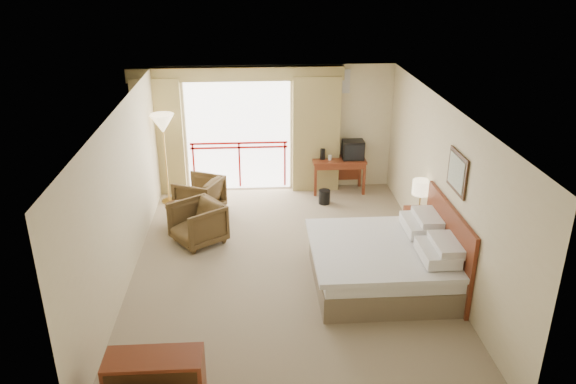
{
  "coord_description": "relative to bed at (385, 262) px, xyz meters",
  "views": [
    {
      "loc": [
        -0.5,
        -8.06,
        4.79
      ],
      "look_at": [
        0.06,
        0.4,
        1.18
      ],
      "focal_mm": 35.0,
      "sensor_mm": 36.0,
      "label": 1
    }
  ],
  "objects": [
    {
      "name": "coffee_maker",
      "position": [
        -0.52,
        3.78,
        0.48
      ],
      "size": [
        0.13,
        0.13,
        0.23
      ],
      "primitive_type": "cylinder",
      "rotation": [
        0.0,
        0.0,
        0.24
      ],
      "color": "black",
      "rests_on": "desk"
    },
    {
      "name": "armchair_near",
      "position": [
        -3.01,
        1.58,
        -0.38
      ],
      "size": [
        1.14,
        1.13,
        0.75
      ],
      "primitive_type": "imported",
      "rotation": [
        0.0,
        0.0,
        -0.95
      ],
      "color": "#40301B",
      "rests_on": "floor"
    },
    {
      "name": "bed",
      "position": [
        0.0,
        0.0,
        0.0
      ],
      "size": [
        2.13,
        2.06,
        0.97
      ],
      "color": "brown",
      "rests_on": "floor"
    },
    {
      "name": "book",
      "position": [
        -3.43,
        2.15,
        0.12
      ],
      "size": [
        0.27,
        0.3,
        0.02
      ],
      "primitive_type": "imported",
      "rotation": [
        0.0,
        0.0,
        0.45
      ],
      "color": "white",
      "rests_on": "side_table"
    },
    {
      "name": "nightstand",
      "position": [
        0.89,
        1.25,
        -0.05
      ],
      "size": [
        0.47,
        0.55,
        0.64
      ],
      "primitive_type": "cube",
      "rotation": [
        0.0,
        0.0,
        -0.03
      ],
      "color": "#5C2213",
      "rests_on": "floor"
    },
    {
      "name": "desk",
      "position": [
        -0.17,
        3.82,
        0.2
      ],
      "size": [
        1.14,
        0.55,
        0.74
      ],
      "rotation": [
        0.0,
        0.0,
        0.07
      ],
      "color": "#5C2213",
      "rests_on": "floor"
    },
    {
      "name": "framed_art",
      "position": [
        0.97,
        0.0,
        1.47
      ],
      "size": [
        0.04,
        0.72,
        0.6
      ],
      "color": "black",
      "rests_on": "wall_right"
    },
    {
      "name": "wall_left",
      "position": [
        -4.0,
        0.6,
        0.97
      ],
      "size": [
        0.0,
        7.0,
        7.0
      ],
      "primitive_type": "plane",
      "rotation": [
        1.57,
        0.0,
        1.57
      ],
      "color": "beige",
      "rests_on": "ground"
    },
    {
      "name": "floor_lamp",
      "position": [
        -3.78,
        3.44,
        1.24
      ],
      "size": [
        0.48,
        0.48,
        1.88
      ],
      "rotation": [
        0.0,
        0.0,
        0.2
      ],
      "color": "tan",
      "rests_on": "floor"
    },
    {
      "name": "wall_back",
      "position": [
        -1.5,
        4.1,
        0.97
      ],
      "size": [
        5.0,
        0.0,
        5.0
      ],
      "primitive_type": "plane",
      "rotation": [
        1.57,
        0.0,
        0.0
      ],
      "color": "beige",
      "rests_on": "ground"
    },
    {
      "name": "headboard",
      "position": [
        0.96,
        0.0,
        0.27
      ],
      "size": [
        0.06,
        2.1,
        1.3
      ],
      "primitive_type": "cube",
      "color": "#5C2213",
      "rests_on": "wall_right"
    },
    {
      "name": "phone",
      "position": [
        0.84,
        1.1,
        0.31
      ],
      "size": [
        0.21,
        0.19,
        0.08
      ],
      "primitive_type": "cube",
      "rotation": [
        0.0,
        0.0,
        -0.33
      ],
      "color": "black",
      "rests_on": "nightstand"
    },
    {
      "name": "balcony_railing",
      "position": [
        -2.3,
        4.06,
        0.44
      ],
      "size": [
        2.09,
        0.03,
        1.02
      ],
      "color": "#A8100E",
      "rests_on": "wall_back"
    },
    {
      "name": "wastebasket",
      "position": [
        -0.54,
        3.12,
        -0.23
      ],
      "size": [
        0.31,
        0.31,
        0.3
      ],
      "primitive_type": "cylinder",
      "rotation": [
        0.0,
        0.0,
        -0.37
      ],
      "color": "black",
      "rests_on": "floor"
    },
    {
      "name": "cup",
      "position": [
        -0.37,
        3.73,
        0.42
      ],
      "size": [
        0.09,
        0.09,
        0.11
      ],
      "primitive_type": "cylinder",
      "rotation": [
        0.0,
        0.0,
        -0.19
      ],
      "color": "white",
      "rests_on": "desk"
    },
    {
      "name": "floor",
      "position": [
        -1.5,
        0.6,
        -0.38
      ],
      "size": [
        7.0,
        7.0,
        0.0
      ],
      "primitive_type": "plane",
      "color": "#85765B",
      "rests_on": "ground"
    },
    {
      "name": "curtain_right",
      "position": [
        -0.65,
        3.95,
        0.87
      ],
      "size": [
        1.0,
        0.26,
        2.5
      ],
      "primitive_type": "cube",
      "color": "olive",
      "rests_on": "wall_back"
    },
    {
      "name": "wall_right",
      "position": [
        1.0,
        0.6,
        0.97
      ],
      "size": [
        0.0,
        7.0,
        7.0
      ],
      "primitive_type": "plane",
      "rotation": [
        1.57,
        0.0,
        -1.57
      ],
      "color": "beige",
      "rests_on": "ground"
    },
    {
      "name": "wall_front",
      "position": [
        -1.5,
        -2.9,
        0.97
      ],
      "size": [
        5.0,
        0.0,
        5.0
      ],
      "primitive_type": "plane",
      "rotation": [
        -1.57,
        0.0,
        0.0
      ],
      "color": "beige",
      "rests_on": "ground"
    },
    {
      "name": "ceiling",
      "position": [
        -1.5,
        0.6,
        2.32
      ],
      "size": [
        7.0,
        7.0,
        0.0
      ],
      "primitive_type": "plane",
      "rotation": [
        3.14,
        0.0,
        0.0
      ],
      "color": "white",
      "rests_on": "wall_back"
    },
    {
      "name": "hvac_vent",
      "position": [
        -0.2,
        4.07,
        1.97
      ],
      "size": [
        0.5,
        0.04,
        0.5
      ],
      "primitive_type": "cube",
      "color": "silver",
      "rests_on": "wall_back"
    },
    {
      "name": "table_lamp",
      "position": [
        0.89,
        1.3,
        0.69
      ],
      "size": [
        0.31,
        0.31,
        0.54
      ],
      "rotation": [
        0.0,
        0.0,
        -0.18
      ],
      "color": "tan",
      "rests_on": "nightstand"
    },
    {
      "name": "dresser",
      "position": [
        -3.15,
        -2.44,
        -0.02
      ],
      "size": [
        1.08,
        0.46,
        0.72
      ],
      "rotation": [
        0.0,
        0.0,
        -0.03
      ],
      "color": "#5C2213",
      "rests_on": "floor"
    },
    {
      "name": "valance",
      "position": [
        -2.3,
        3.98,
        2.17
      ],
      "size": [
        4.4,
        0.22,
        0.28
      ],
      "primitive_type": "cube",
      "color": "olive",
      "rests_on": "wall_back"
    },
    {
      "name": "tv",
      "position": [
        0.13,
        3.77,
        0.57
      ],
      "size": [
        0.45,
        0.36,
        0.41
      ],
      "rotation": [
        0.0,
        0.0,
        0.04
      ],
      "color": "black",
      "rests_on": "desk"
    },
    {
      "name": "curtain_left",
      "position": [
        -3.95,
        3.95,
        0.87
      ],
      "size": [
        1.0,
        0.26,
        2.5
      ],
      "primitive_type": "cube",
      "color": "olive",
      "rests_on": "wall_back"
    },
    {
      "name": "side_table",
      "position": [
        -3.43,
        2.15,
        -0.04
      ],
      "size": [
        0.46,
        0.46,
        0.5
      ],
      "rotation": [
        0.0,
        0.0,
        -0.16
      ],
      "color": "black",
      "rests_on": "floor"
    },
    {
      "name": "armchair_far",
      "position": [
        -3.08,
        2.83,
        -0.38
      ],
      "size": [
        1.08,
        1.06,
        0.74
      ],
      "primitive_type": "imported",
      "rotation": [
        0.0,
        0.0,
        -2.0
      ],
      "color": "#40301B",
      "rests_on": "floor"
    },
    {
      "name": "balcony_door",
      "position": [
        -2.3,
        4.08,
        0.82
      ],
      "size": [
        2.4,
        0.0,
        2.4
      ],
      "primitive_type": "plane",
      "rotation": [
        1.57,
        0.0,
        0.0
      ],
      "color": "white",
      "rests_on": "wall_back"
    }
  ]
}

